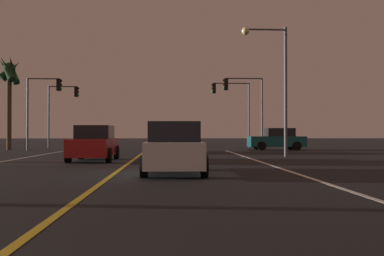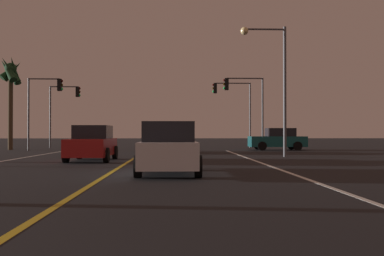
{
  "view_description": "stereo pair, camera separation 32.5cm",
  "coord_description": "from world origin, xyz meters",
  "px_view_note": "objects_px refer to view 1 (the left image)",
  "views": [
    {
      "loc": [
        1.87,
        -0.66,
        1.35
      ],
      "look_at": [
        3.3,
        28.59,
        1.67
      ],
      "focal_mm": 39.93,
      "sensor_mm": 36.0,
      "label": 1
    },
    {
      "loc": [
        2.19,
        -0.66,
        1.35
      ],
      "look_at": [
        3.3,
        28.59,
        1.67
      ],
      "focal_mm": 39.93,
      "sensor_mm": 36.0,
      "label": 2
    }
  ],
  "objects_px": {
    "traffic_light_near_left": "(44,97)",
    "traffic_light_far_right": "(231,99)",
    "car_oncoming": "(94,144)",
    "palm_tree_left_far": "(9,77)",
    "car_lead_same_lane": "(174,149)",
    "street_lamp_right_far": "(274,73)",
    "car_crossing_side": "(277,139)",
    "car_ahead_far": "(168,140)",
    "traffic_light_far_left": "(63,102)",
    "traffic_light_near_right": "(243,97)"
  },
  "relations": [
    {
      "from": "car_crossing_side",
      "to": "traffic_light_near_left",
      "type": "relative_size",
      "value": 0.79
    },
    {
      "from": "car_ahead_far",
      "to": "traffic_light_near_left",
      "type": "relative_size",
      "value": 0.79
    },
    {
      "from": "traffic_light_near_right",
      "to": "street_lamp_right_far",
      "type": "height_order",
      "value": "street_lamp_right_far"
    },
    {
      "from": "car_oncoming",
      "to": "traffic_light_near_left",
      "type": "bearing_deg",
      "value": -153.49
    },
    {
      "from": "car_crossing_side",
      "to": "car_oncoming",
      "type": "xyz_separation_m",
      "value": [
        -11.93,
        -12.14,
        0.0
      ]
    },
    {
      "from": "car_ahead_far",
      "to": "street_lamp_right_far",
      "type": "distance_m",
      "value": 8.78
    },
    {
      "from": "car_crossing_side",
      "to": "street_lamp_right_far",
      "type": "height_order",
      "value": "street_lamp_right_far"
    },
    {
      "from": "traffic_light_far_right",
      "to": "street_lamp_right_far",
      "type": "distance_m",
      "value": 14.31
    },
    {
      "from": "traffic_light_near_right",
      "to": "traffic_light_far_right",
      "type": "relative_size",
      "value": 0.95
    },
    {
      "from": "car_crossing_side",
      "to": "traffic_light_far_left",
      "type": "distance_m",
      "value": 18.65
    },
    {
      "from": "traffic_light_far_right",
      "to": "traffic_light_near_left",
      "type": "bearing_deg",
      "value": 20.32
    },
    {
      "from": "traffic_light_far_left",
      "to": "street_lamp_right_far",
      "type": "bearing_deg",
      "value": -43.27
    },
    {
      "from": "traffic_light_far_right",
      "to": "palm_tree_left_far",
      "type": "xyz_separation_m",
      "value": [
        -18.0,
        -3.89,
        1.43
      ]
    },
    {
      "from": "car_ahead_far",
      "to": "car_lead_same_lane",
      "type": "bearing_deg",
      "value": -178.95
    },
    {
      "from": "traffic_light_far_right",
      "to": "traffic_light_far_left",
      "type": "xyz_separation_m",
      "value": [
        -14.81,
        0.0,
        -0.29
      ]
    },
    {
      "from": "traffic_light_near_left",
      "to": "palm_tree_left_far",
      "type": "distance_m",
      "value": 3.93
    },
    {
      "from": "car_oncoming",
      "to": "palm_tree_left_far",
      "type": "relative_size",
      "value": 0.58
    },
    {
      "from": "palm_tree_left_far",
      "to": "car_ahead_far",
      "type": "bearing_deg",
      "value": -22.76
    },
    {
      "from": "traffic_light_far_right",
      "to": "traffic_light_near_right",
      "type": "bearing_deg",
      "value": 91.57
    },
    {
      "from": "car_oncoming",
      "to": "street_lamp_right_far",
      "type": "height_order",
      "value": "street_lamp_right_far"
    },
    {
      "from": "traffic_light_near_right",
      "to": "traffic_light_far_right",
      "type": "bearing_deg",
      "value": -88.43
    },
    {
      "from": "car_ahead_far",
      "to": "traffic_light_near_left",
      "type": "height_order",
      "value": "traffic_light_near_left"
    },
    {
      "from": "traffic_light_far_left",
      "to": "traffic_light_near_right",
      "type": "bearing_deg",
      "value": -20.18
    },
    {
      "from": "traffic_light_near_left",
      "to": "street_lamp_right_far",
      "type": "bearing_deg",
      "value": -30.01
    },
    {
      "from": "car_lead_same_lane",
      "to": "palm_tree_left_far",
      "type": "distance_m",
      "value": 24.07
    },
    {
      "from": "car_oncoming",
      "to": "car_ahead_far",
      "type": "height_order",
      "value": "same"
    },
    {
      "from": "street_lamp_right_far",
      "to": "car_crossing_side",
      "type": "bearing_deg",
      "value": -104.98
    },
    {
      "from": "car_crossing_side",
      "to": "street_lamp_right_far",
      "type": "relative_size",
      "value": 0.59
    },
    {
      "from": "car_oncoming",
      "to": "car_ahead_far",
      "type": "bearing_deg",
      "value": 156.33
    },
    {
      "from": "car_lead_same_lane",
      "to": "traffic_light_near_right",
      "type": "height_order",
      "value": "traffic_light_near_right"
    },
    {
      "from": "traffic_light_near_right",
      "to": "traffic_light_far_right",
      "type": "distance_m",
      "value": 5.51
    },
    {
      "from": "car_lead_same_lane",
      "to": "street_lamp_right_far",
      "type": "distance_m",
      "value": 11.65
    },
    {
      "from": "palm_tree_left_far",
      "to": "car_oncoming",
      "type": "bearing_deg",
      "value": -55.94
    },
    {
      "from": "car_ahead_far",
      "to": "traffic_light_far_left",
      "type": "xyz_separation_m",
      "value": [
        -9.27,
        9.12,
        3.19
      ]
    },
    {
      "from": "car_lead_same_lane",
      "to": "car_ahead_far",
      "type": "bearing_deg",
      "value": 1.05
    },
    {
      "from": "car_oncoming",
      "to": "palm_tree_left_far",
      "type": "distance_m",
      "value": 16.71
    },
    {
      "from": "traffic_light_far_left",
      "to": "palm_tree_left_far",
      "type": "height_order",
      "value": "palm_tree_left_far"
    },
    {
      "from": "street_lamp_right_far",
      "to": "traffic_light_far_right",
      "type": "bearing_deg",
      "value": -88.46
    },
    {
      "from": "traffic_light_far_left",
      "to": "car_ahead_far",
      "type": "bearing_deg",
      "value": -44.54
    },
    {
      "from": "car_oncoming",
      "to": "palm_tree_left_far",
      "type": "bearing_deg",
      "value": -145.94
    },
    {
      "from": "traffic_light_near_left",
      "to": "palm_tree_left_far",
      "type": "xyz_separation_m",
      "value": [
        -3.15,
        1.61,
        1.73
      ]
    },
    {
      "from": "traffic_light_near_left",
      "to": "traffic_light_far_right",
      "type": "bearing_deg",
      "value": 20.32
    },
    {
      "from": "palm_tree_left_far",
      "to": "traffic_light_near_right",
      "type": "bearing_deg",
      "value": -5.05
    },
    {
      "from": "traffic_light_near_left",
      "to": "car_crossing_side",
      "type": "bearing_deg",
      "value": 1.65
    },
    {
      "from": "car_lead_same_lane",
      "to": "traffic_light_near_right",
      "type": "xyz_separation_m",
      "value": [
        5.43,
        18.22,
        3.28
      ]
    },
    {
      "from": "car_oncoming",
      "to": "traffic_light_far_left",
      "type": "bearing_deg",
      "value": -161.42
    },
    {
      "from": "palm_tree_left_far",
      "to": "traffic_light_far_right",
      "type": "bearing_deg",
      "value": 12.21
    },
    {
      "from": "traffic_light_far_left",
      "to": "street_lamp_right_far",
      "type": "xyz_separation_m",
      "value": [
        15.2,
        -14.3,
        0.68
      ]
    },
    {
      "from": "car_ahead_far",
      "to": "palm_tree_left_far",
      "type": "height_order",
      "value": "palm_tree_left_far"
    },
    {
      "from": "car_oncoming",
      "to": "traffic_light_far_right",
      "type": "relative_size",
      "value": 0.74
    }
  ]
}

